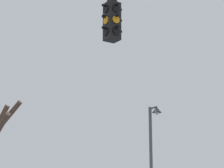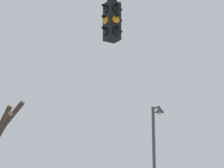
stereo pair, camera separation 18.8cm
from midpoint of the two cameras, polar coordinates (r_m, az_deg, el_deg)
The scene contains 2 objects.
traffic_light_near_left_pole at distance 11.16m, azimuth -0.49°, elevation 8.29°, with size 0.58×0.58×3.27m.
street_lamp at distance 16.51m, azimuth 5.06°, elevation -8.30°, with size 0.37×0.64×4.62m.
Camera 1 is at (-4.96, -8.58, 1.64)m, focal length 70.00 mm.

